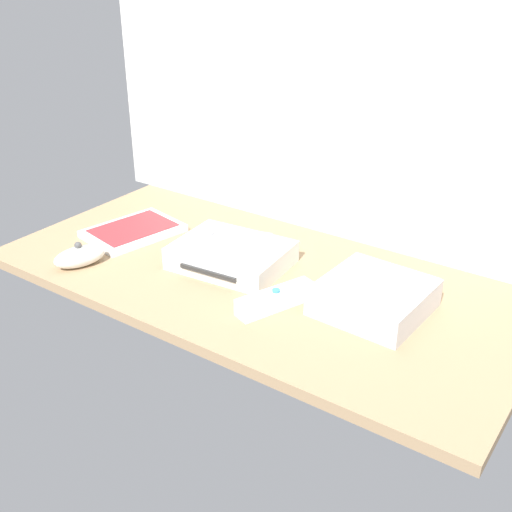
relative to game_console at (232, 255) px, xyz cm
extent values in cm
cube|color=#9E7F5B|center=(6.12, -0.53, -3.20)|extent=(100.00, 48.00, 2.00)
cube|color=silver|center=(6.12, 24.07, 29.80)|extent=(110.00, 1.20, 64.00)
cube|color=white|center=(0.00, 0.03, 0.00)|extent=(22.37, 17.85, 4.40)
cube|color=#2D2D2D|center=(0.74, -8.13, 0.00)|extent=(12.00, 1.69, 0.80)
cube|color=silver|center=(29.60, 0.63, 0.30)|extent=(17.76, 17.76, 5.00)
cube|color=silver|center=(29.60, 0.63, 2.95)|extent=(17.05, 17.05, 0.30)
cube|color=white|center=(-25.85, -0.35, -1.50)|extent=(17.17, 21.37, 1.40)
cube|color=#B72D33|center=(-25.85, -0.35, -0.72)|extent=(14.24, 18.26, 0.16)
cube|color=white|center=(15.47, -7.94, -0.70)|extent=(8.66, 15.11, 3.00)
cylinder|color=#387FDB|center=(15.47, -7.94, 1.00)|extent=(1.40, 1.40, 0.40)
ellipsoid|color=white|center=(-23.76, -16.93, -0.20)|extent=(7.80, 10.92, 4.00)
sphere|color=#4C4C4C|center=(-23.76, -16.93, 2.20)|extent=(1.40, 1.40, 1.40)
cube|color=white|center=(0.00, -0.89, 3.20)|extent=(16.00, 11.51, 2.00)
cylinder|color=#99999E|center=(-3.86, -1.94, 4.40)|extent=(2.46, 2.46, 0.40)
camera|label=1|loc=(66.45, -86.75, 55.02)|focal=44.71mm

